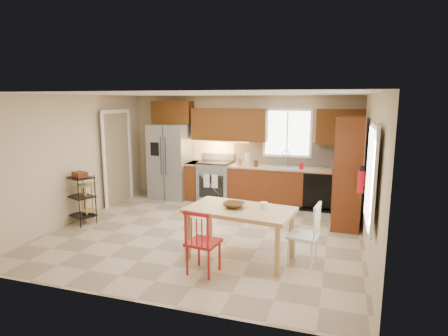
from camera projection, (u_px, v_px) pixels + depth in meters
name	position (u px, v px, depth m)	size (l,w,h in m)	color
floor	(206.00, 233.00, 6.86)	(5.50, 5.50, 0.00)	tan
ceiling	(204.00, 94.00, 6.41)	(5.50, 5.00, 0.02)	silver
wall_back	(241.00, 148.00, 8.98)	(5.50, 0.02, 2.50)	#CCB793
wall_front	(129.00, 202.00, 4.29)	(5.50, 0.02, 2.50)	#CCB793
wall_left	(76.00, 158.00, 7.45)	(0.02, 5.00, 2.50)	#CCB793
wall_right	(370.00, 175.00, 5.82)	(0.02, 5.00, 2.50)	#CCB793
refrigerator	(170.00, 161.00, 9.20)	(0.92, 0.75, 1.82)	gray
range_stove	(215.00, 182.00, 8.99)	(0.76, 0.63, 0.92)	gray
base_cabinet_narrow	(194.00, 180.00, 9.17)	(0.30, 0.60, 0.90)	maroon
base_cabinet_run	(293.00, 187.00, 8.46)	(2.92, 0.60, 0.90)	maroon
dishwasher	(317.00, 192.00, 8.03)	(0.60, 0.02, 0.78)	black
backsplash	(295.00, 154.00, 8.60)	(2.92, 0.03, 0.55)	#C5B194
upper_over_fridge	(173.00, 112.00, 9.17)	(1.00, 0.35, 0.55)	#542F0E
upper_left_block	(229.00, 125.00, 8.79)	(1.80, 0.35, 0.75)	#542F0E
upper_right_block	(340.00, 127.00, 8.05)	(1.00, 0.35, 0.75)	#542F0E
window_back	(287.00, 133.00, 8.57)	(1.12, 0.04, 1.12)	white
sink	(285.00, 169.00, 8.45)	(0.62, 0.46, 0.16)	gray
undercab_glow	(217.00, 141.00, 8.93)	(1.60, 0.30, 0.01)	#FFBF66
soap_bottle	(301.00, 165.00, 8.22)	(0.09, 0.09, 0.19)	red
paper_towel	(248.00, 160.00, 8.62)	(0.12, 0.12, 0.28)	silver
canister_steel	(239.00, 161.00, 8.69)	(0.11, 0.11, 0.18)	gray
canister_wood	(256.00, 163.00, 8.54)	(0.10, 0.10, 0.14)	#533416
pantry	(347.00, 172.00, 7.08)	(0.50, 0.95, 2.10)	maroon
fire_extinguisher	(361.00, 182.00, 6.03)	(0.12, 0.12, 0.36)	red
window_right	(372.00, 176.00, 4.73)	(0.04, 1.02, 1.32)	white
doorway	(117.00, 159.00, 8.68)	(0.04, 0.95, 2.10)	#8C7A59
dining_table	(240.00, 233.00, 5.73)	(1.59, 0.89, 0.77)	tan
chair_red	(203.00, 241.00, 5.21)	(0.44, 0.44, 0.93)	#A4191B
chair_white	(303.00, 234.00, 5.48)	(0.44, 0.44, 0.93)	silver
table_bowl	(234.00, 208.00, 5.68)	(0.32, 0.32, 0.08)	#533416
table_jar	(264.00, 207.00, 5.64)	(0.12, 0.12, 0.14)	silver
bar_stool	(89.00, 202.00, 7.46)	(0.37, 0.37, 0.77)	tan
utility_cart	(81.00, 199.00, 7.31)	(0.49, 0.38, 0.98)	black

